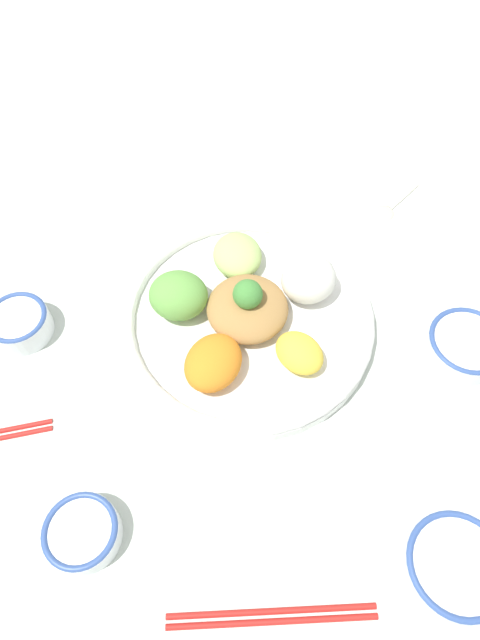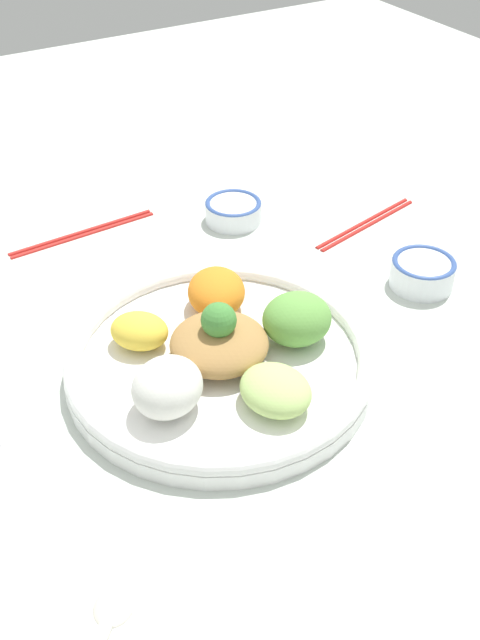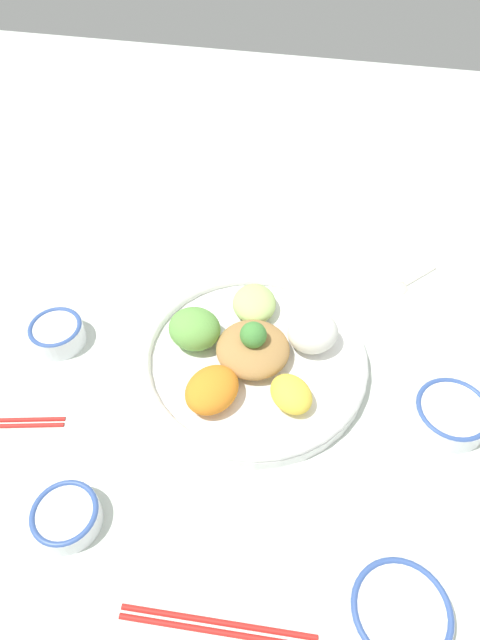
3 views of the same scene
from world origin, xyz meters
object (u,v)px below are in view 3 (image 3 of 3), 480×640
rice_bowl_blue (66,516)px  rice_bowl_plain (57,333)px  chopsticks_pair_near (217,626)px  serving_spoon_main (406,282)px  sauce_bowl_dark (398,614)px  sauce_bowl_red (451,414)px  salad_platter (252,355)px

rice_bowl_blue → rice_bowl_plain: (0.28, 0.14, 0.00)m
chopsticks_pair_near → serving_spoon_main: chopsticks_pair_near is taller
sauce_bowl_dark → serving_spoon_main: bearing=-1.6°
chopsticks_pair_near → sauce_bowl_dark: bearing=-169.6°
sauce_bowl_red → salad_platter: bearing=81.6°
sauce_bowl_dark → rice_bowl_plain: size_ratio=1.31×
sauce_bowl_red → serving_spoon_main: 0.29m
sauce_bowl_red → sauce_bowl_dark: size_ratio=0.95×
rice_bowl_blue → rice_bowl_plain: rice_bowl_plain is taller
salad_platter → sauce_bowl_red: salad_platter is taller
sauce_bowl_dark → chopsticks_pair_near: size_ratio=0.49×
rice_bowl_blue → chopsticks_pair_near: (-0.08, -0.22, -0.02)m
rice_bowl_plain → serving_spoon_main: rice_bowl_plain is taller
rice_bowl_plain → rice_bowl_blue: bearing=-154.0°
salad_platter → rice_bowl_plain: size_ratio=4.17×
salad_platter → rice_bowl_plain: bearing=92.9°
rice_bowl_blue → sauce_bowl_dark: (-0.03, -0.42, 0.01)m
chopsticks_pair_near → serving_spoon_main: 0.65m
serving_spoon_main → sauce_bowl_dark: bearing=-138.2°
salad_platter → chopsticks_pair_near: salad_platter is taller
sauce_bowl_red → rice_bowl_plain: rice_bowl_plain is taller
salad_platter → serving_spoon_main: salad_platter is taller
rice_bowl_plain → serving_spoon_main: 0.62m
rice_bowl_blue → chopsticks_pair_near: rice_bowl_blue is taller
salad_platter → rice_bowl_blue: bearing=147.8°
sauce_bowl_red → rice_bowl_blue: bearing=117.1°
rice_bowl_blue → rice_bowl_plain: size_ratio=1.00×
chopsticks_pair_near → rice_bowl_plain: bearing=-48.9°
sauce_bowl_dark → rice_bowl_plain: sauce_bowl_dark is taller
salad_platter → sauce_bowl_dark: size_ratio=3.19×
serving_spoon_main → rice_bowl_blue: bearing=-175.6°
salad_platter → sauce_bowl_dark: 0.40m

